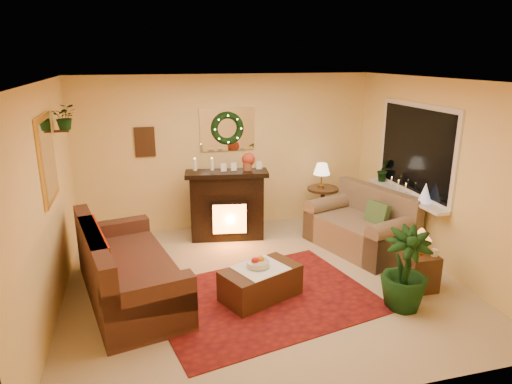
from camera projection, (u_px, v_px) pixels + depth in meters
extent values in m
plane|color=beige|center=(263.00, 283.00, 6.03)|extent=(5.00, 5.00, 0.00)
plane|color=white|center=(264.00, 81.00, 5.28)|extent=(5.00, 5.00, 0.00)
plane|color=#EFD88C|center=(227.00, 153.00, 7.74)|extent=(5.00, 5.00, 0.00)
plane|color=#EFD88C|center=(341.00, 265.00, 3.57)|extent=(5.00, 5.00, 0.00)
plane|color=#EFD88C|center=(46.00, 204.00, 5.04)|extent=(4.50, 4.50, 0.00)
plane|color=#EFD88C|center=(438.00, 175.00, 6.27)|extent=(4.50, 4.50, 0.00)
cube|color=#541202|center=(264.00, 298.00, 5.62)|extent=(2.94, 2.44, 0.01)
cube|color=brown|center=(129.00, 265.00, 5.56)|extent=(1.40, 2.34, 0.94)
cube|color=#B14022|center=(127.00, 259.00, 5.65)|extent=(0.73, 1.19, 0.02)
cube|color=black|center=(227.00, 206.00, 7.36)|extent=(1.20, 0.55, 1.06)
sphere|color=#AF351E|center=(248.00, 159.00, 7.24)|extent=(0.21, 0.21, 0.21)
cylinder|color=white|center=(195.00, 165.00, 7.05)|extent=(0.06, 0.06, 0.18)
cylinder|color=white|center=(212.00, 164.00, 7.08)|extent=(0.06, 0.06, 0.19)
cube|color=white|center=(227.00, 129.00, 7.61)|extent=(0.92, 0.02, 0.72)
torus|color=#194719|center=(228.00, 129.00, 7.56)|extent=(0.55, 0.11, 0.55)
cube|color=#381E11|center=(145.00, 142.00, 7.32)|extent=(0.32, 0.03, 0.48)
cube|color=gold|center=(47.00, 159.00, 5.20)|extent=(0.03, 0.84, 1.00)
imported|color=#194719|center=(66.00, 129.00, 5.86)|extent=(0.33, 0.28, 0.36)
cube|color=#A29986|center=(359.00, 223.00, 6.98)|extent=(1.37, 1.81, 0.93)
cube|color=white|center=(416.00, 150.00, 6.70)|extent=(0.03, 1.86, 1.36)
cube|color=black|center=(415.00, 150.00, 6.70)|extent=(0.02, 1.70, 1.22)
cube|color=white|center=(405.00, 195.00, 6.87)|extent=(0.22, 1.86, 0.04)
cone|color=white|center=(425.00, 192.00, 6.39)|extent=(0.18, 0.18, 0.28)
imported|color=#183919|center=(384.00, 170.00, 7.47)|extent=(0.27, 0.22, 0.49)
cylinder|color=#441E11|center=(322.00, 208.00, 7.96)|extent=(0.61, 0.61, 0.70)
cone|color=beige|center=(321.00, 177.00, 7.80)|extent=(0.28, 0.28, 0.44)
cube|color=#402714|center=(419.00, 269.00, 5.80)|extent=(0.40, 0.40, 0.48)
cone|color=orange|center=(421.00, 234.00, 5.68)|extent=(0.27, 0.27, 0.39)
cube|color=black|center=(260.00, 282.00, 5.59)|extent=(1.08, 0.86, 0.40)
cylinder|color=#B9BE9B|center=(258.00, 264.00, 5.55)|extent=(0.27, 0.27, 0.06)
imported|color=#173E19|center=(405.00, 273.00, 5.31)|extent=(2.06, 2.06, 2.96)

